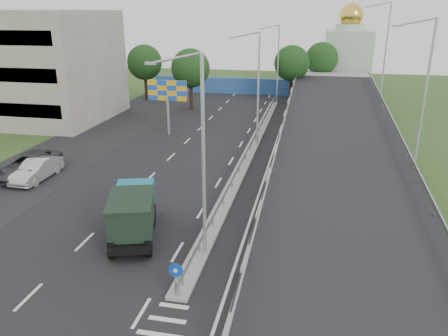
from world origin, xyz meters
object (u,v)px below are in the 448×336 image
(lamp_post_near, at_px, (199,148))
(dump_truck, at_px, (133,212))
(billboard, at_px, (167,94))
(sign_bollard, at_px, (176,280))
(lamp_post_far, at_px, (277,60))
(parked_car_b, at_px, (37,170))
(church, at_px, (348,55))
(parked_car_c, at_px, (30,165))
(lamp_post_mid, at_px, (256,83))

(lamp_post_near, height_order, dump_truck, lamp_post_near)
(billboard, bearing_deg, sign_bollard, -70.79)
(lamp_post_far, bearing_deg, parked_car_b, -114.68)
(lamp_post_far, xyz_separation_m, dump_truck, (-4.23, -38.68, -4.36))
(lamp_post_near, xyz_separation_m, dump_truck, (-4.23, 1.32, -4.36))
(lamp_post_near, xyz_separation_m, parked_car_b, (-14.73, 7.96, -5.03))
(lamp_post_near, height_order, church, church)
(sign_bollard, xyz_separation_m, dump_truck, (-4.12, 5.15, 0.41))
(church, height_order, parked_car_c, church)
(sign_bollard, xyz_separation_m, church, (10.00, 57.83, 4.28))
(lamp_post_far, xyz_separation_m, billboard, (-9.11, -18.00, -1.62))
(church, distance_m, parked_car_b, 52.41)
(lamp_post_near, height_order, lamp_post_far, same)
(parked_car_c, bearing_deg, lamp_post_near, -34.57)
(parked_car_c, bearing_deg, lamp_post_far, 57.51)
(sign_bollard, relative_size, lamp_post_far, 0.17)
(lamp_post_mid, bearing_deg, dump_truck, -102.76)
(lamp_post_near, relative_size, parked_car_c, 1.67)
(lamp_post_mid, height_order, parked_car_c, lamp_post_mid)
(sign_bollard, bearing_deg, dump_truck, 128.68)
(lamp_post_far, height_order, dump_truck, lamp_post_far)
(church, bearing_deg, dump_truck, -105.01)
(sign_bollard, xyz_separation_m, parked_car_c, (-15.65, 12.48, -0.19))
(lamp_post_near, distance_m, parked_car_b, 17.48)
(lamp_post_far, xyz_separation_m, church, (9.89, 14.00, -0.50))
(parked_car_c, bearing_deg, lamp_post_mid, 29.95)
(lamp_post_near, distance_m, lamp_post_mid, 20.00)
(lamp_post_mid, relative_size, lamp_post_far, 1.00)
(church, xyz_separation_m, parked_car_b, (-24.62, -46.04, -4.53))
(lamp_post_near, bearing_deg, church, 79.62)
(sign_bollard, bearing_deg, parked_car_c, 141.44)
(dump_truck, relative_size, parked_car_c, 1.04)
(church, xyz_separation_m, parked_car_c, (-25.65, -45.35, -4.47))
(lamp_post_near, relative_size, lamp_post_mid, 1.00)
(sign_bollard, bearing_deg, parked_car_b, 141.13)
(lamp_post_far, xyz_separation_m, parked_car_c, (-15.76, -31.35, -4.97))
(dump_truck, height_order, parked_car_c, dump_truck)
(lamp_post_mid, xyz_separation_m, parked_car_c, (-15.76, -11.35, -4.97))
(sign_bollard, bearing_deg, billboard, 109.21)
(billboard, height_order, parked_car_c, billboard)
(lamp_post_mid, relative_size, dump_truck, 1.60)
(lamp_post_far, bearing_deg, billboard, -116.84)
(lamp_post_near, bearing_deg, billboard, 112.49)
(sign_bollard, relative_size, billboard, 0.30)
(lamp_post_mid, xyz_separation_m, church, (9.89, 34.00, -0.50))
(lamp_post_far, relative_size, church, 0.73)
(lamp_post_near, xyz_separation_m, lamp_post_far, (0.00, 40.00, 0.00))
(billboard, height_order, dump_truck, billboard)
(sign_bollard, xyz_separation_m, lamp_post_mid, (0.11, 23.83, 4.77))
(lamp_post_near, bearing_deg, parked_car_b, 151.62)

